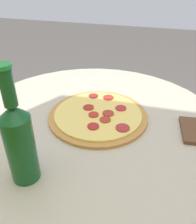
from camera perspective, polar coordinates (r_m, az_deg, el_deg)
The scene contains 3 objects.
table at distance 0.90m, azimuth -1.20°, elevation -11.94°, with size 0.85×0.85×0.69m.
pizza at distance 0.80m, azimuth 0.04°, elevation -0.73°, with size 0.32×0.32×0.02m.
beer_bottle at distance 0.57m, azimuth -17.57°, elevation -6.21°, with size 0.07×0.07×0.28m.
Camera 1 is at (-0.18, 0.62, 1.14)m, focal length 40.00 mm.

